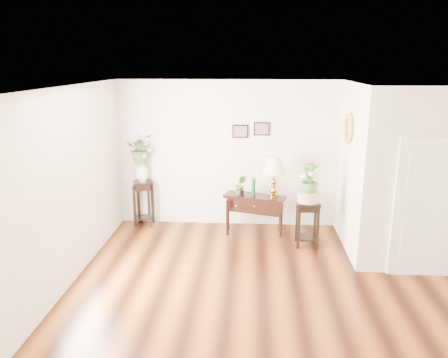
# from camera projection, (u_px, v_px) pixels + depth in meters

# --- Properties ---
(floor) EXTENTS (6.00, 5.50, 0.02)m
(floor) POSITION_uv_depth(u_px,v_px,m) (280.00, 296.00, 6.00)
(floor) COLOR brown
(floor) RESTS_ON ground
(ceiling) EXTENTS (6.00, 5.50, 0.02)m
(ceiling) POSITION_uv_depth(u_px,v_px,m) (288.00, 89.00, 5.27)
(ceiling) COLOR white
(ceiling) RESTS_ON ground
(wall_back) EXTENTS (6.00, 0.02, 2.80)m
(wall_back) POSITION_uv_depth(u_px,v_px,m) (274.00, 155.00, 8.28)
(wall_back) COLOR beige
(wall_back) RESTS_ON ground
(wall_front) EXTENTS (6.00, 0.02, 2.80)m
(wall_front) POSITION_uv_depth(u_px,v_px,m) (310.00, 322.00, 2.99)
(wall_front) COLOR beige
(wall_front) RESTS_ON ground
(wall_left) EXTENTS (0.02, 5.50, 2.80)m
(wall_left) POSITION_uv_depth(u_px,v_px,m) (58.00, 195.00, 5.83)
(wall_left) COLOR beige
(wall_left) RESTS_ON ground
(partition) EXTENTS (1.80, 1.95, 2.80)m
(partition) POSITION_uv_depth(u_px,v_px,m) (404.00, 169.00, 7.21)
(partition) COLOR beige
(partition) RESTS_ON floor
(door) EXTENTS (0.90, 0.05, 2.10)m
(door) POSITION_uv_depth(u_px,v_px,m) (425.00, 209.00, 6.34)
(door) COLOR white
(door) RESTS_ON floor
(art_print_left) EXTENTS (0.30, 0.02, 0.25)m
(art_print_left) POSITION_uv_depth(u_px,v_px,m) (240.00, 131.00, 8.19)
(art_print_left) COLOR black
(art_print_left) RESTS_ON wall_back
(art_print_right) EXTENTS (0.30, 0.02, 0.25)m
(art_print_right) POSITION_uv_depth(u_px,v_px,m) (262.00, 129.00, 8.15)
(art_print_right) COLOR black
(art_print_right) RESTS_ON wall_back
(wall_ornament) EXTENTS (0.07, 0.51, 0.51)m
(wall_ornament) POSITION_uv_depth(u_px,v_px,m) (348.00, 128.00, 7.22)
(wall_ornament) COLOR #D4B553
(wall_ornament) RESTS_ON partition
(console_table) EXTENTS (1.17, 0.68, 0.74)m
(console_table) POSITION_uv_depth(u_px,v_px,m) (254.00, 214.00, 8.11)
(console_table) COLOR black
(console_table) RESTS_ON floor
(table_lamp) EXTENTS (0.53, 0.53, 0.73)m
(table_lamp) POSITION_uv_depth(u_px,v_px,m) (274.00, 177.00, 7.90)
(table_lamp) COLOR #B9953B
(table_lamp) RESTS_ON console_table
(green_vase) EXTENTS (0.08, 0.08, 0.33)m
(green_vase) POSITION_uv_depth(u_px,v_px,m) (254.00, 187.00, 7.97)
(green_vase) COLOR #0D4727
(green_vase) RESTS_ON console_table
(potted_plant) EXTENTS (0.20, 0.16, 0.36)m
(potted_plant) POSITION_uv_depth(u_px,v_px,m) (241.00, 186.00, 7.98)
(potted_plant) COLOR #3C6B2D
(potted_plant) RESTS_ON console_table
(plant_stand_a) EXTENTS (0.42, 0.42, 0.88)m
(plant_stand_a) POSITION_uv_depth(u_px,v_px,m) (144.00, 203.00, 8.53)
(plant_stand_a) COLOR black
(plant_stand_a) RESTS_ON floor
(porcelain_vase) EXTENTS (0.30, 0.30, 0.41)m
(porcelain_vase) POSITION_uv_depth(u_px,v_px,m) (142.00, 170.00, 8.35)
(porcelain_vase) COLOR silver
(porcelain_vase) RESTS_ON plant_stand_a
(lily_arrangement) EXTENTS (0.59, 0.54, 0.57)m
(lily_arrangement) POSITION_uv_depth(u_px,v_px,m) (141.00, 146.00, 8.23)
(lily_arrangement) COLOR #3C6B2D
(lily_arrangement) RESTS_ON porcelain_vase
(plant_stand_b) EXTENTS (0.39, 0.39, 0.80)m
(plant_stand_b) POSITION_uv_depth(u_px,v_px,m) (307.00, 223.00, 7.57)
(plant_stand_b) COLOR black
(plant_stand_b) RESTS_ON floor
(ceramic_bowl) EXTENTS (0.45, 0.45, 0.17)m
(ceramic_bowl) POSITION_uv_depth(u_px,v_px,m) (308.00, 197.00, 7.44)
(ceramic_bowl) COLOR beige
(ceramic_bowl) RESTS_ON plant_stand_b
(narcissus) EXTENTS (0.31, 0.31, 0.55)m
(narcissus) POSITION_uv_depth(u_px,v_px,m) (309.00, 179.00, 7.36)
(narcissus) COLOR #3C6B2D
(narcissus) RESTS_ON ceramic_bowl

